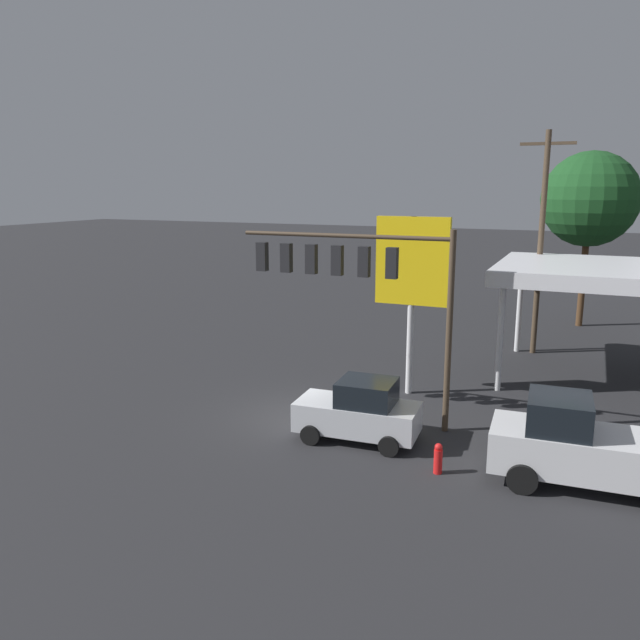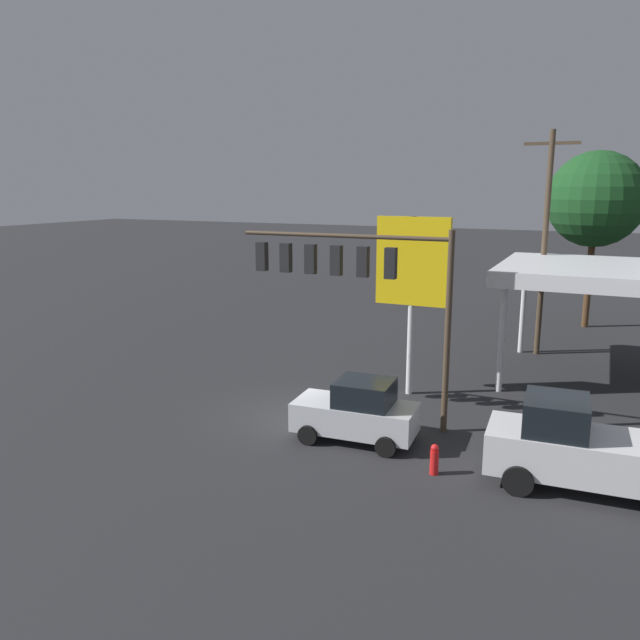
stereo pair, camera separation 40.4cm
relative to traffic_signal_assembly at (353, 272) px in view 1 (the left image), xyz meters
The scene contains 9 objects.
ground_plane 5.37m from the traffic_signal_assembly, 20.51° to the left, with size 200.00×200.00×0.00m, color #262628.
traffic_signal_assembly is the anchor object (origin of this frame).
utility_pole 12.38m from the traffic_signal_assembly, 113.76° to the right, with size 2.40×0.26×10.27m.
gas_station_canopy 11.81m from the traffic_signal_assembly, 136.47° to the right, with size 9.80×7.65×4.72m.
price_sign 3.38m from the traffic_signal_assembly, 109.96° to the right, with size 2.75×0.27×6.73m.
hatchback_crossing 4.59m from the traffic_signal_assembly, 117.91° to the left, with size 3.90×2.15×1.97m.
pickup_parked 8.79m from the traffic_signal_assembly, 162.55° to the left, with size 5.31×2.50×2.40m.
street_tree 19.91m from the traffic_signal_assembly, 110.20° to the right, with size 5.20×5.20×9.71m.
fire_hydrant 6.74m from the traffic_signal_assembly, 139.99° to the left, with size 0.24×0.24×0.88m.
Camera 1 is at (-8.98, 18.51, 7.81)m, focal length 35.00 mm.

